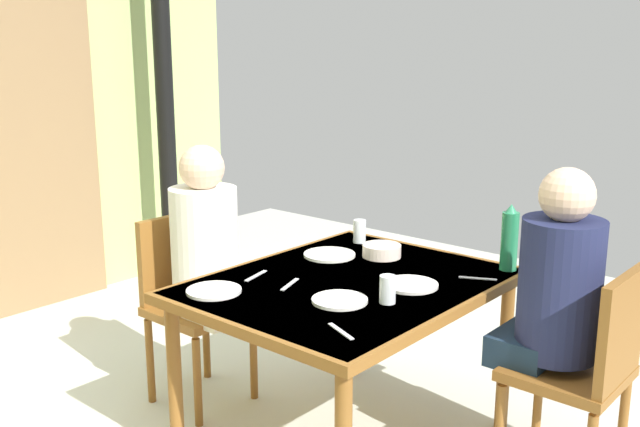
{
  "coord_description": "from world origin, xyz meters",
  "views": [
    {
      "loc": [
        -1.7,
        -1.65,
        1.64
      ],
      "look_at": [
        0.44,
        0.18,
        0.98
      ],
      "focal_mm": 40.41,
      "sensor_mm": 36.0,
      "label": 1
    }
  ],
  "objects_px": {
    "person_near_diner": "(556,285)",
    "serving_bowl_center": "(382,251)",
    "person_far_diner": "(207,243)",
    "chair_far_diner": "(190,297)",
    "water_bottle_green_near": "(509,239)",
    "dining_table": "(348,298)",
    "chair_near_diner": "(587,366)"
  },
  "relations": [
    {
      "from": "person_near_diner",
      "to": "serving_bowl_center",
      "type": "xyz_separation_m",
      "value": [
        0.01,
        0.8,
        -0.02
      ]
    },
    {
      "from": "person_far_diner",
      "to": "chair_far_diner",
      "type": "bearing_deg",
      "value": -90.0
    },
    {
      "from": "person_far_diner",
      "to": "water_bottle_green_near",
      "type": "xyz_separation_m",
      "value": [
        0.67,
        -1.12,
        0.08
      ]
    },
    {
      "from": "chair_far_diner",
      "to": "water_bottle_green_near",
      "type": "height_order",
      "value": "water_bottle_green_near"
    },
    {
      "from": "person_near_diner",
      "to": "water_bottle_green_near",
      "type": "distance_m",
      "value": 0.37
    },
    {
      "from": "serving_bowl_center",
      "to": "person_near_diner",
      "type": "bearing_deg",
      "value": -91.06
    },
    {
      "from": "serving_bowl_center",
      "to": "water_bottle_green_near",
      "type": "bearing_deg",
      "value": -69.36
    },
    {
      "from": "dining_table",
      "to": "serving_bowl_center",
      "type": "distance_m",
      "value": 0.38
    },
    {
      "from": "water_bottle_green_near",
      "to": "person_far_diner",
      "type": "bearing_deg",
      "value": 120.84
    },
    {
      "from": "chair_far_diner",
      "to": "person_far_diner",
      "type": "relative_size",
      "value": 1.13
    },
    {
      "from": "dining_table",
      "to": "person_far_diner",
      "type": "relative_size",
      "value": 1.62
    },
    {
      "from": "chair_near_diner",
      "to": "person_far_diner",
      "type": "bearing_deg",
      "value": 106.64
    },
    {
      "from": "water_bottle_green_near",
      "to": "serving_bowl_center",
      "type": "distance_m",
      "value": 0.55
    },
    {
      "from": "person_near_diner",
      "to": "serving_bowl_center",
      "type": "height_order",
      "value": "person_near_diner"
    },
    {
      "from": "dining_table",
      "to": "serving_bowl_center",
      "type": "height_order",
      "value": "serving_bowl_center"
    },
    {
      "from": "chair_near_diner",
      "to": "person_far_diner",
      "type": "height_order",
      "value": "person_far_diner"
    },
    {
      "from": "person_far_diner",
      "to": "water_bottle_green_near",
      "type": "height_order",
      "value": "person_far_diner"
    },
    {
      "from": "dining_table",
      "to": "chair_near_diner",
      "type": "bearing_deg",
      "value": -68.23
    },
    {
      "from": "person_near_diner",
      "to": "person_far_diner",
      "type": "relative_size",
      "value": 1.0
    },
    {
      "from": "chair_near_diner",
      "to": "person_far_diner",
      "type": "distance_m",
      "value": 1.64
    },
    {
      "from": "dining_table",
      "to": "chair_near_diner",
      "type": "relative_size",
      "value": 1.43
    },
    {
      "from": "chair_near_diner",
      "to": "person_near_diner",
      "type": "bearing_deg",
      "value": 90.0
    },
    {
      "from": "water_bottle_green_near",
      "to": "serving_bowl_center",
      "type": "height_order",
      "value": "water_bottle_green_near"
    },
    {
      "from": "chair_far_diner",
      "to": "water_bottle_green_near",
      "type": "bearing_deg",
      "value": 118.03
    },
    {
      "from": "dining_table",
      "to": "water_bottle_green_near",
      "type": "xyz_separation_m",
      "value": [
        0.54,
        -0.41,
        0.2
      ]
    },
    {
      "from": "dining_table",
      "to": "serving_bowl_center",
      "type": "bearing_deg",
      "value": 14.9
    },
    {
      "from": "chair_near_diner",
      "to": "chair_far_diner",
      "type": "xyz_separation_m",
      "value": [
        -0.46,
        1.69,
        0.0
      ]
    },
    {
      "from": "dining_table",
      "to": "chair_near_diner",
      "type": "distance_m",
      "value": 0.92
    },
    {
      "from": "serving_bowl_center",
      "to": "chair_near_diner",
      "type": "bearing_deg",
      "value": -90.91
    },
    {
      "from": "person_far_diner",
      "to": "water_bottle_green_near",
      "type": "bearing_deg",
      "value": 120.84
    },
    {
      "from": "chair_near_diner",
      "to": "water_bottle_green_near",
      "type": "bearing_deg",
      "value": 64.36
    },
    {
      "from": "person_far_diner",
      "to": "serving_bowl_center",
      "type": "xyz_separation_m",
      "value": [
        0.48,
        -0.61,
        -0.02
      ]
    }
  ]
}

